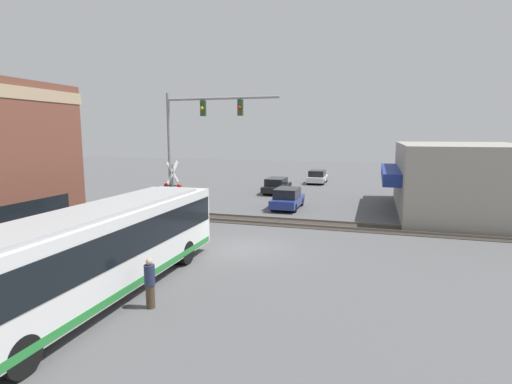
{
  "coord_description": "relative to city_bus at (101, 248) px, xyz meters",
  "views": [
    {
      "loc": [
        -17.75,
        -5.87,
        5.53
      ],
      "look_at": [
        4.64,
        0.84,
        2.05
      ],
      "focal_mm": 28.0,
      "sensor_mm": 36.0,
      "label": 1
    }
  ],
  "objects": [
    {
      "name": "pedestrian_near_bus",
      "position": [
        -0.27,
        -2.0,
        -0.88
      ],
      "size": [
        0.34,
        0.34,
        1.62
      ],
      "color": "#473828",
      "rests_on": "ground"
    },
    {
      "name": "parked_car_white",
      "position": [
        32.97,
        -2.6,
        -1.03
      ],
      "size": [
        4.35,
        1.82,
        1.46
      ],
      "color": "silver",
      "rests_on": "ground"
    },
    {
      "name": "city_bus",
      "position": [
        0.0,
        0.0,
        0.0
      ],
      "size": [
        12.27,
        2.59,
        3.07
      ],
      "color": "white",
      "rests_on": "ground"
    },
    {
      "name": "parked_car_black",
      "position": [
        24.75,
        -0.0,
        -1.04
      ],
      "size": [
        4.77,
        1.82,
        1.41
      ],
      "color": "black",
      "rests_on": "ground"
    },
    {
      "name": "traffic_signal_gantry",
      "position": [
        11.17,
        1.69,
        3.95
      ],
      "size": [
        0.42,
        7.03,
        7.9
      ],
      "color": "gray",
      "rests_on": "ground"
    },
    {
      "name": "rail_track_near",
      "position": [
        12.91,
        -2.8,
        -1.68
      ],
      "size": [
        2.6,
        60.0,
        0.15
      ],
      "color": "#332D28",
      "rests_on": "ground"
    },
    {
      "name": "parked_car_blue",
      "position": [
        17.45,
        -2.6,
        -1.0
      ],
      "size": [
        4.27,
        1.82,
        1.53
      ],
      "color": "navy",
      "rests_on": "ground"
    },
    {
      "name": "shop_building",
      "position": [
        19.33,
        -14.26,
        0.69
      ],
      "size": [
        13.19,
        9.23,
        4.78
      ],
      "color": "gray",
      "rests_on": "ground"
    },
    {
      "name": "ground_plane",
      "position": [
        6.91,
        -2.8,
        -1.7
      ],
      "size": [
        120.0,
        120.0,
        0.0
      ],
      "primitive_type": "plane",
      "color": "#565659"
    },
    {
      "name": "crossing_signal",
      "position": [
        11.07,
        3.26,
        0.59
      ],
      "size": [
        1.41,
        1.18,
        3.81
      ],
      "color": "gray",
      "rests_on": "ground"
    }
  ]
}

